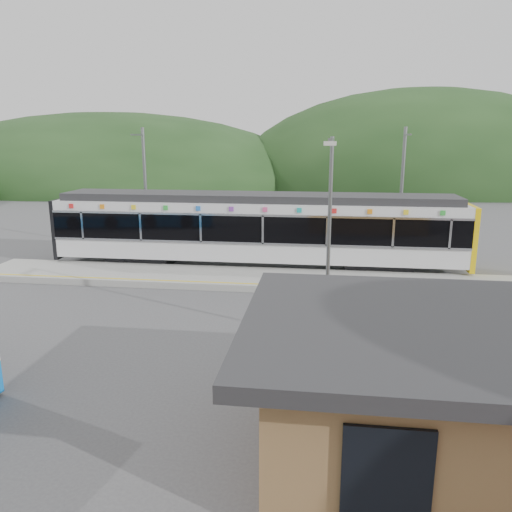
# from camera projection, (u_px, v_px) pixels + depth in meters

# --- Properties ---
(ground) EXTENTS (120.00, 120.00, 0.00)m
(ground) POSITION_uv_depth(u_px,v_px,m) (245.00, 305.00, 19.68)
(ground) COLOR #4C4C4F
(ground) RESTS_ON ground
(hills) EXTENTS (146.00, 149.00, 26.00)m
(hills) POSITION_uv_depth(u_px,v_px,m) (389.00, 275.00, 23.98)
(hills) COLOR #1E3D19
(hills) RESTS_ON ground
(platform) EXTENTS (26.00, 3.20, 0.30)m
(platform) POSITION_uv_depth(u_px,v_px,m) (256.00, 279.00, 22.83)
(platform) COLOR #9E9E99
(platform) RESTS_ON ground
(yellow_line) EXTENTS (26.00, 0.10, 0.01)m
(yellow_line) POSITION_uv_depth(u_px,v_px,m) (253.00, 284.00, 21.54)
(yellow_line) COLOR yellow
(yellow_line) RESTS_ON platform
(train) EXTENTS (20.44, 3.01, 3.74)m
(train) POSITION_uv_depth(u_px,v_px,m) (257.00, 227.00, 25.03)
(train) COLOR black
(train) RESTS_ON ground
(catenary_mast_west) EXTENTS (0.18, 1.80, 7.00)m
(catenary_mast_west) POSITION_uv_depth(u_px,v_px,m) (145.00, 189.00, 27.99)
(catenary_mast_west) COLOR slate
(catenary_mast_west) RESTS_ON ground
(catenary_mast_east) EXTENTS (0.18, 1.80, 7.00)m
(catenary_mast_east) POSITION_uv_depth(u_px,v_px,m) (401.00, 192.00, 26.19)
(catenary_mast_east) COLOR slate
(catenary_mast_east) RESTS_ON ground
(station_shelter) EXTENTS (9.20, 6.20, 3.00)m
(station_shelter) POSITION_uv_depth(u_px,v_px,m) (475.00, 392.00, 9.86)
(station_shelter) COLOR #8E613E
(station_shelter) RESTS_ON ground
(lamp_post) EXTENTS (0.36, 1.14, 6.49)m
(lamp_post) POSITION_uv_depth(u_px,v_px,m) (329.00, 224.00, 15.37)
(lamp_post) COLOR slate
(lamp_post) RESTS_ON ground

